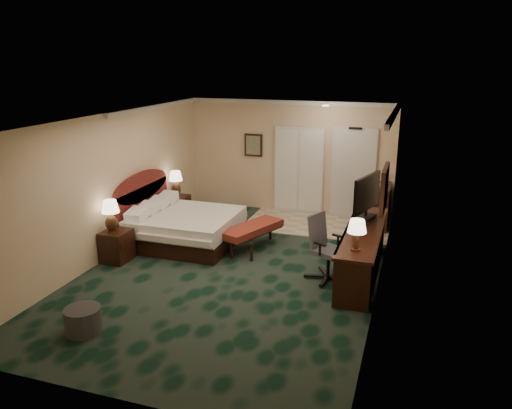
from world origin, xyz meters
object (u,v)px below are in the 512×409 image
(minibar, at_px, (378,206))
(ottoman, at_px, (83,320))
(bed, at_px, (187,228))
(desk, at_px, (362,252))
(lamp_far, at_px, (176,184))
(nightstand_near, at_px, (117,246))
(bed_bench, at_px, (252,237))
(lamp_near, at_px, (111,216))
(desk_chair, at_px, (329,248))
(nightstand_far, at_px, (177,209))
(tv, at_px, (367,197))

(minibar, bearing_deg, ottoman, -120.53)
(bed, xyz_separation_m, desk, (3.58, -0.42, 0.10))
(lamp_far, bearing_deg, ottoman, -78.25)
(nightstand_near, xyz_separation_m, desk, (4.42, 0.82, 0.12))
(lamp_far, distance_m, bed_bench, 2.57)
(ottoman, height_order, desk, desk)
(lamp_near, height_order, desk_chair, lamp_near)
(bed_bench, relative_size, ottoman, 2.85)
(nightstand_near, bearing_deg, desk_chair, 6.20)
(nightstand_near, xyz_separation_m, ottoman, (0.99, -2.34, -0.11))
(nightstand_near, distance_m, ottoman, 2.55)
(bed, relative_size, ottoman, 3.94)
(nightstand_far, distance_m, lamp_near, 2.58)
(lamp_far, height_order, tv, tv)
(bed_bench, height_order, desk, desk)
(nightstand_near, height_order, tv, tv)
(nightstand_near, xyz_separation_m, minibar, (4.44, 3.52, 0.19))
(desk_chair, xyz_separation_m, minibar, (0.54, 3.09, -0.09))
(lamp_near, distance_m, lamp_far, 2.56)
(nightstand_near, bearing_deg, lamp_near, -119.61)
(tv, bearing_deg, desk, -69.31)
(bed_bench, distance_m, minibar, 3.11)
(bed_bench, bearing_deg, lamp_far, 175.29)
(bed_bench, distance_m, ottoman, 3.91)
(nightstand_near, distance_m, lamp_near, 0.60)
(desk_chair, bearing_deg, lamp_far, 176.34)
(lamp_near, bearing_deg, bed_bench, 32.60)
(desk, bearing_deg, bed, 173.34)
(desk, height_order, desk_chair, desk_chair)
(tv, bearing_deg, bed, -159.28)
(tv, relative_size, minibar, 1.09)
(bed_bench, xyz_separation_m, ottoman, (-1.21, -3.72, -0.06))
(ottoman, distance_m, desk, 4.67)
(bed, height_order, desk, desk)
(ottoman, bearing_deg, bed_bench, 71.91)
(nightstand_far, bearing_deg, tv, -12.62)
(nightstand_near, relative_size, minibar, 0.61)
(bed_bench, height_order, ottoman, bed_bench)
(nightstand_near, distance_m, lamp_far, 2.57)
(desk, relative_size, minibar, 2.98)
(lamp_near, distance_m, desk_chair, 3.97)
(bed_bench, bearing_deg, lamp_near, -125.16)
(lamp_far, height_order, desk, lamp_far)
(desk_chair, bearing_deg, nightstand_near, -149.51)
(nightstand_far, relative_size, tv, 0.57)
(lamp_far, distance_m, ottoman, 5.00)
(nightstand_near, height_order, desk_chair, desk_chair)
(bed_bench, bearing_deg, desk_chair, -6.98)
(lamp_far, bearing_deg, desk_chair, -27.94)
(nightstand_near, xyz_separation_m, nightstand_far, (0.01, 2.46, 0.01))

